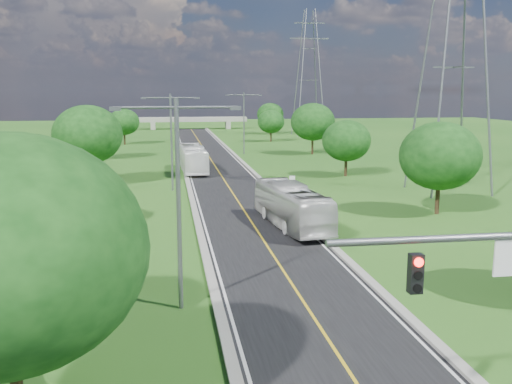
% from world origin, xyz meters
% --- Properties ---
extents(ground, '(260.00, 260.00, 0.00)m').
position_xyz_m(ground, '(0.00, 60.00, 0.00)').
color(ground, '#225417').
rests_on(ground, ground).
extents(road, '(8.00, 150.00, 0.06)m').
position_xyz_m(road, '(0.00, 66.00, 0.03)').
color(road, black).
rests_on(road, ground).
extents(curb_left, '(0.50, 150.00, 0.22)m').
position_xyz_m(curb_left, '(-4.25, 66.00, 0.11)').
color(curb_left, gray).
rests_on(curb_left, ground).
extents(curb_right, '(0.50, 150.00, 0.22)m').
position_xyz_m(curb_right, '(4.25, 66.00, 0.11)').
color(curb_right, gray).
rests_on(curb_right, ground).
extents(speed_limit_sign, '(0.55, 0.09, 2.40)m').
position_xyz_m(speed_limit_sign, '(5.20, 37.98, 1.60)').
color(speed_limit_sign, slate).
rests_on(speed_limit_sign, ground).
extents(overpass, '(30.00, 3.00, 3.20)m').
position_xyz_m(overpass, '(0.00, 140.00, 2.41)').
color(overpass, gray).
rests_on(overpass, ground).
extents(streetlight_near_left, '(5.90, 0.25, 10.00)m').
position_xyz_m(streetlight_near_left, '(-6.00, 12.00, 5.94)').
color(streetlight_near_left, slate).
rests_on(streetlight_near_left, ground).
extents(streetlight_mid_left, '(5.90, 0.25, 10.00)m').
position_xyz_m(streetlight_mid_left, '(-6.00, 45.00, 5.94)').
color(streetlight_mid_left, slate).
rests_on(streetlight_mid_left, ground).
extents(streetlight_far_right, '(5.90, 0.25, 10.00)m').
position_xyz_m(streetlight_far_right, '(6.00, 78.00, 5.94)').
color(streetlight_far_right, slate).
rests_on(streetlight_far_right, ground).
extents(power_tower_near, '(9.00, 6.40, 28.00)m').
position_xyz_m(power_tower_near, '(22.00, 40.00, 14.01)').
color(power_tower_near, slate).
rests_on(power_tower_near, ground).
extents(power_tower_far, '(9.00, 6.40, 28.00)m').
position_xyz_m(power_tower_far, '(26.00, 115.00, 14.01)').
color(power_tower_far, slate).
rests_on(power_tower_far, ground).
extents(tree_lb, '(6.30, 6.30, 7.33)m').
position_xyz_m(tree_lb, '(-16.00, 28.00, 4.64)').
color(tree_lb, black).
rests_on(tree_lb, ground).
extents(tree_lc, '(7.56, 7.56, 8.79)m').
position_xyz_m(tree_lc, '(-15.00, 50.00, 5.58)').
color(tree_lc, black).
rests_on(tree_lc, ground).
extents(tree_ld, '(6.72, 6.72, 7.82)m').
position_xyz_m(tree_ld, '(-17.00, 74.00, 4.95)').
color(tree_ld, black).
rests_on(tree_ld, ground).
extents(tree_le, '(5.88, 5.88, 6.84)m').
position_xyz_m(tree_le, '(-14.50, 98.00, 4.33)').
color(tree_le, black).
rests_on(tree_le, ground).
extents(tree_lf, '(7.98, 7.98, 9.28)m').
position_xyz_m(tree_lf, '(-11.00, 2.00, 5.89)').
color(tree_lf, black).
rests_on(tree_lf, ground).
extents(tree_rb, '(6.72, 6.72, 7.82)m').
position_xyz_m(tree_rb, '(16.00, 30.00, 4.95)').
color(tree_rb, black).
rests_on(tree_rb, ground).
extents(tree_rc, '(5.88, 5.88, 6.84)m').
position_xyz_m(tree_rc, '(15.00, 52.00, 4.33)').
color(tree_rc, black).
rests_on(tree_rc, ground).
extents(tree_rd, '(7.14, 7.14, 8.30)m').
position_xyz_m(tree_rd, '(17.00, 76.00, 5.27)').
color(tree_rd, black).
rests_on(tree_rd, ground).
extents(tree_re, '(5.46, 5.46, 6.35)m').
position_xyz_m(tree_re, '(14.50, 100.00, 4.02)').
color(tree_re, black).
rests_on(tree_re, ground).
extents(tree_rf, '(6.30, 6.30, 7.33)m').
position_xyz_m(tree_rf, '(18.00, 120.00, 4.64)').
color(tree_rf, black).
rests_on(tree_rf, ground).
extents(bus_outbound, '(4.02, 11.78, 3.21)m').
position_xyz_m(bus_outbound, '(2.79, 27.22, 1.67)').
color(bus_outbound, silver).
rests_on(bus_outbound, road).
extents(bus_inbound, '(3.21, 12.16, 3.36)m').
position_xyz_m(bus_inbound, '(-3.20, 58.35, 1.74)').
color(bus_inbound, white).
rests_on(bus_inbound, road).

